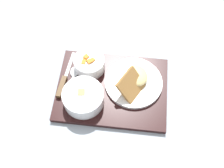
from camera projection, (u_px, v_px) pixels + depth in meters
The scene contains 7 objects.
ground_plane at pixel (112, 90), 1.02m from camera, with size 4.00×4.00×0.00m, color #99A3AD.
serving_tray at pixel (112, 89), 1.02m from camera, with size 0.42×0.33×0.02m.
bowl_salad at pixel (89, 63), 1.02m from camera, with size 0.11×0.11×0.06m.
bowl_soup at pixel (83, 97), 0.95m from camera, with size 0.14×0.14×0.06m.
plate_main at pixel (134, 81), 1.00m from camera, with size 0.21×0.21×0.08m.
knife at pixel (63, 83), 1.01m from camera, with size 0.06×0.20×0.02m.
spoon at pixel (73, 77), 1.02m from camera, with size 0.04×0.14×0.01m.
Camera 1 is at (0.00, -0.47, 0.91)m, focal length 45.00 mm.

